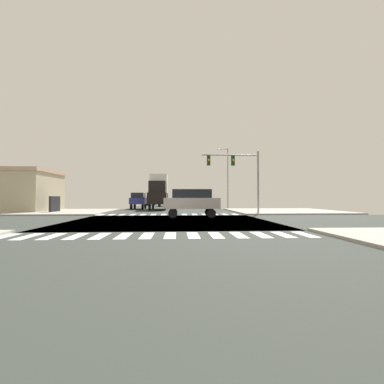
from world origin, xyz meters
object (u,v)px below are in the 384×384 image
(traffic_signal_mast, at_px, (236,168))
(sedan_farside_1, at_px, (163,200))
(box_truck_trailing_1, at_px, (159,191))
(sedan_leading_3, at_px, (151,200))
(bank_building, at_px, (2,191))
(suv_queued_2, at_px, (139,199))
(street_lamp, at_px, (226,173))
(suv_nearside_1, at_px, (192,201))

(traffic_signal_mast, distance_m, sedan_farside_1, 25.32)
(traffic_signal_mast, height_order, box_truck_trailing_1, traffic_signal_mast)
(traffic_signal_mast, relative_size, sedan_leading_3, 1.46)
(bank_building, distance_m, sedan_leading_3, 28.77)
(traffic_signal_mast, bearing_deg, bank_building, 166.89)
(bank_building, height_order, suv_queued_2, bank_building)
(street_lamp, bearing_deg, box_truck_trailing_1, -161.56)
(traffic_signal_mast, relative_size, suv_nearside_1, 1.37)
(traffic_signal_mast, distance_m, sedan_leading_3, 32.97)
(suv_nearside_1, distance_m, sedan_leading_3, 35.28)
(street_lamp, distance_m, suv_nearside_1, 19.51)
(suv_nearside_1, bearing_deg, street_lamp, 160.83)
(suv_queued_2, height_order, sedan_leading_3, suv_queued_2)
(traffic_signal_mast, relative_size, bank_building, 0.48)
(sedan_farside_1, xyz_separation_m, suv_queued_2, (-3.00, -10.95, 0.28))
(traffic_signal_mast, bearing_deg, box_truck_trailing_1, 127.90)
(traffic_signal_mast, distance_m, suv_nearside_1, 6.87)
(traffic_signal_mast, height_order, suv_nearside_1, traffic_signal_mast)
(traffic_signal_mast, bearing_deg, sedan_farside_1, 109.59)
(suv_nearside_1, xyz_separation_m, suv_queued_2, (-6.76, 16.57, 0.00))
(street_lamp, bearing_deg, sedan_farside_1, 136.63)
(suv_nearside_1, relative_size, box_truck_trailing_1, 0.64)
(traffic_signal_mast, relative_size, box_truck_trailing_1, 0.87)
(bank_building, xyz_separation_m, sedan_farside_1, (17.81, 17.52, -1.34))
(bank_building, distance_m, box_truck_trailing_1, 18.42)
(traffic_signal_mast, bearing_deg, suv_nearside_1, -140.09)
(bank_building, relative_size, box_truck_trailing_1, 1.81)
(sedan_farside_1, bearing_deg, sedan_leading_3, -67.11)
(sedan_leading_3, bearing_deg, street_lamp, 128.16)
(bank_building, height_order, suv_nearside_1, bank_building)
(suv_nearside_1, bearing_deg, box_truck_trailing_1, -165.65)
(bank_building, distance_m, suv_queued_2, 16.23)
(sedan_farside_1, height_order, suv_queued_2, suv_queued_2)
(street_lamp, height_order, sedan_farside_1, street_lamp)
(bank_building, height_order, box_truck_trailing_1, bank_building)
(traffic_signal_mast, xyz_separation_m, bank_building, (-26.22, 6.10, -2.16))
(street_lamp, relative_size, bank_building, 0.70)
(bank_building, relative_size, sedan_leading_3, 3.04)
(sedan_farside_1, distance_m, suv_queued_2, 11.36)
(street_lamp, xyz_separation_m, suv_queued_2, (-13.03, -1.48, -3.98))
(suv_nearside_1, xyz_separation_m, sedan_leading_3, (-6.76, 34.62, -0.28))
(suv_nearside_1, height_order, box_truck_trailing_1, box_truck_trailing_1)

